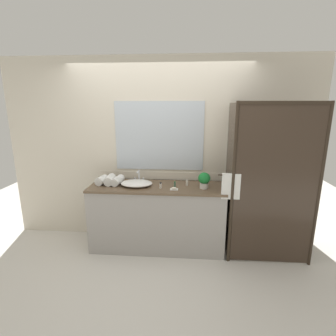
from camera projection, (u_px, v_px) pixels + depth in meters
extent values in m
plane|color=silver|center=(158.00, 246.00, 3.65)|extent=(8.00, 8.00, 0.00)
cube|color=beige|center=(160.00, 152.00, 3.67)|extent=(4.40, 0.05, 2.60)
cube|color=beige|center=(159.00, 176.00, 3.72)|extent=(1.80, 0.01, 0.11)
cube|color=silver|center=(159.00, 136.00, 3.58)|extent=(1.24, 0.01, 0.95)
cube|color=#9E9993|center=(157.00, 218.00, 3.55)|extent=(1.80, 0.56, 0.87)
cube|color=brown|center=(157.00, 187.00, 3.44)|extent=(1.80, 0.58, 0.03)
cylinder|color=#2D2319|center=(320.00, 189.00, 2.99)|extent=(0.04, 0.04, 2.00)
cylinder|color=#2D2319|center=(233.00, 187.00, 3.07)|extent=(0.04, 0.04, 2.00)
cube|color=#2D2319|center=(285.00, 103.00, 2.80)|extent=(1.00, 0.04, 0.04)
cube|color=#382B21|center=(276.00, 188.00, 3.03)|extent=(0.96, 0.01, 1.96)
cube|color=#382B21|center=(229.00, 180.00, 3.35)|extent=(0.01, 0.57, 1.96)
cylinder|color=#2D2319|center=(232.00, 175.00, 3.05)|extent=(0.32, 0.02, 0.02)
cube|color=white|center=(231.00, 186.00, 3.08)|extent=(0.22, 0.04, 0.32)
ellipsoid|color=white|center=(136.00, 183.00, 3.44)|extent=(0.42, 0.32, 0.07)
cube|color=silver|center=(139.00, 181.00, 3.63)|extent=(0.17, 0.04, 0.02)
cylinder|color=silver|center=(139.00, 175.00, 3.61)|extent=(0.02, 0.02, 0.14)
cylinder|color=silver|center=(138.00, 172.00, 3.53)|extent=(0.02, 0.13, 0.02)
cylinder|color=silver|center=(135.00, 179.00, 3.62)|extent=(0.02, 0.02, 0.04)
cylinder|color=silver|center=(143.00, 179.00, 3.61)|extent=(0.02, 0.02, 0.04)
cylinder|color=beige|center=(204.00, 185.00, 3.33)|extent=(0.11, 0.11, 0.07)
ellipsoid|color=#1A702E|center=(204.00, 178.00, 3.31)|extent=(0.16, 0.16, 0.15)
cube|color=silver|center=(174.00, 189.00, 3.27)|extent=(0.10, 0.07, 0.01)
ellipsoid|color=silver|center=(174.00, 188.00, 3.27)|extent=(0.07, 0.04, 0.02)
cylinder|color=silver|center=(161.00, 186.00, 3.33)|extent=(0.03, 0.03, 0.07)
cylinder|color=black|center=(161.00, 183.00, 3.32)|extent=(0.02, 0.02, 0.01)
cylinder|color=#4C7056|center=(175.00, 185.00, 3.37)|extent=(0.03, 0.03, 0.07)
cylinder|color=#2D6638|center=(175.00, 182.00, 3.36)|extent=(0.02, 0.02, 0.02)
cylinder|color=silver|center=(187.00, 183.00, 3.44)|extent=(0.03, 0.03, 0.07)
cylinder|color=#B7B2A8|center=(187.00, 180.00, 3.43)|extent=(0.02, 0.02, 0.01)
cylinder|color=white|center=(102.00, 180.00, 3.50)|extent=(0.14, 0.21, 0.11)
cylinder|color=white|center=(110.00, 180.00, 3.51)|extent=(0.14, 0.26, 0.12)
cylinder|color=white|center=(118.00, 180.00, 3.49)|extent=(0.14, 0.26, 0.11)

